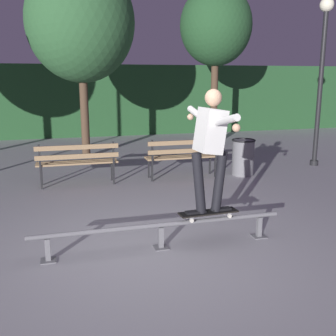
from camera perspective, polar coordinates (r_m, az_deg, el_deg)
ground_plane at (r=5.17m, az=-0.91°, el=-11.42°), size 90.00×90.00×0.00m
hedge_backdrop at (r=15.50m, az=-11.38°, el=9.39°), size 24.00×1.20×2.59m
grind_rail at (r=5.10m, az=-1.01°, el=-8.67°), size 3.23×0.18×0.34m
skateboard at (r=5.24m, az=5.75°, el=-6.33°), size 0.79×0.24×0.09m
skateboarder at (r=5.01m, az=6.02°, el=3.84°), size 0.62×1.41×1.56m
park_bench_leftmost at (r=8.16m, az=-12.74°, el=1.21°), size 1.60×0.42×0.88m
park_bench_left_center at (r=8.55m, az=2.20°, el=2.03°), size 1.60×0.42×0.88m
tree_behind_benches at (r=11.15m, az=-12.31°, el=19.53°), size 2.78×2.78×5.04m
tree_far_right at (r=13.07m, az=6.81°, el=19.32°), size 2.20×2.20×4.88m
lamp_post_right at (r=10.39m, az=21.03°, el=13.88°), size 0.32×0.32×3.90m
trash_can at (r=9.02m, az=10.60°, el=1.58°), size 0.52×0.52×0.80m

